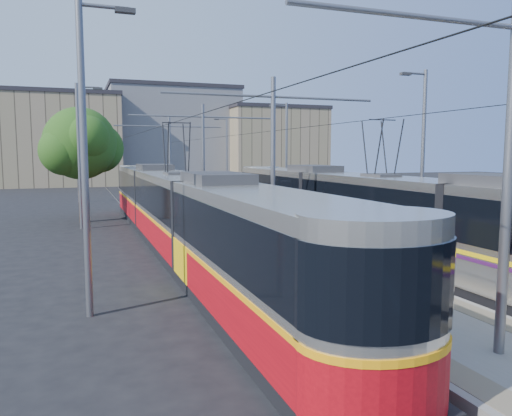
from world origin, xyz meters
name	(u,v)px	position (x,y,z in m)	size (l,w,h in m)	color
ground	(381,308)	(0.00, 0.00, 0.00)	(160.00, 160.00, 0.00)	black
platform	(216,222)	(0.00, 17.00, 0.15)	(4.00, 50.00, 0.30)	gray
tactile_strip_left	(192,221)	(-1.45, 17.00, 0.30)	(0.70, 50.00, 0.01)	gray
tactile_strip_right	(239,218)	(1.45, 17.00, 0.30)	(0.70, 50.00, 0.01)	gray
rails	(216,224)	(0.00, 17.00, 0.02)	(8.71, 70.00, 0.03)	gray
track_arrow	(311,373)	(-3.60, -3.00, 0.01)	(1.20, 5.00, 0.01)	silver
tram_left	(178,211)	(-3.60, 10.17, 1.70)	(2.43, 32.35, 5.50)	black
tram_right	(380,213)	(3.60, 5.55, 1.86)	(2.43, 29.07, 5.50)	black
catenary	(230,147)	(0.00, 14.15, 4.52)	(9.20, 70.00, 7.00)	slate
street_lamps	(200,154)	(0.00, 21.00, 4.18)	(15.18, 38.22, 8.00)	slate
shelter	(234,201)	(0.78, 15.96, 1.49)	(0.89, 1.16, 2.28)	black
tree	(85,145)	(-7.12, 21.01, 4.71)	(4.80, 4.44, 6.97)	#382314
building_left	(56,139)	(-10.00, 60.00, 6.01)	(16.32, 12.24, 12.00)	gray
building_centre	(171,135)	(6.00, 64.00, 6.91)	(18.36, 14.28, 13.81)	slate
building_right	(273,144)	(20.00, 58.00, 5.50)	(14.28, 10.20, 10.98)	gray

